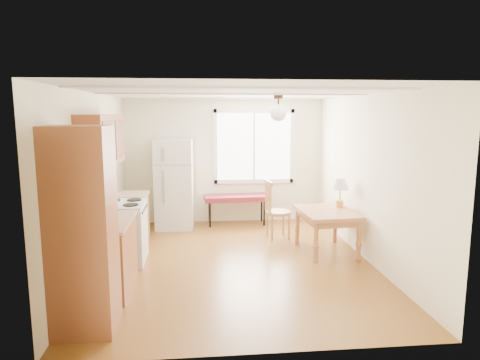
{
  "coord_description": "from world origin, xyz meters",
  "views": [
    {
      "loc": [
        -0.53,
        -6.14,
        2.22
      ],
      "look_at": [
        0.13,
        0.64,
        1.15
      ],
      "focal_mm": 32.0,
      "sensor_mm": 36.0,
      "label": 1
    }
  ],
  "objects": [
    {
      "name": "kettle",
      "position": [
        -1.8,
        -0.65,
        0.98
      ],
      "size": [
        0.11,
        0.11,
        0.2
      ],
      "color": "red",
      "rests_on": "kitchen_run"
    },
    {
      "name": "window_unit",
      "position": [
        0.6,
        2.47,
        1.55
      ],
      "size": [
        1.64,
        0.05,
        1.51
      ],
      "color": "white",
      "rests_on": "room_shell"
    },
    {
      "name": "room_shell",
      "position": [
        0.0,
        0.0,
        1.25
      ],
      "size": [
        4.6,
        5.6,
        2.62
      ],
      "color": "#5C3412",
      "rests_on": "ground"
    },
    {
      "name": "chair",
      "position": [
        0.77,
        1.18,
        0.6
      ],
      "size": [
        0.47,
        0.46,
        1.04
      ],
      "rotation": [
        0.0,
        0.0,
        0.13
      ],
      "color": "#9C623C",
      "rests_on": "ground"
    },
    {
      "name": "coffee_maker",
      "position": [
        -1.72,
        -1.32,
        1.04
      ],
      "size": [
        0.22,
        0.27,
        0.39
      ],
      "rotation": [
        0.0,
        0.0,
        -0.09
      ],
      "color": "black",
      "rests_on": "kitchen_run"
    },
    {
      "name": "refrigerator",
      "position": [
        -1.0,
        2.12,
        0.86
      ],
      "size": [
        0.74,
        0.76,
        1.73
      ],
      "rotation": [
        0.0,
        0.0,
        -0.05
      ],
      "color": "silver",
      "rests_on": "ground"
    },
    {
      "name": "bench",
      "position": [
        0.22,
        2.22,
        0.53
      ],
      "size": [
        1.31,
        0.55,
        0.59
      ],
      "rotation": [
        0.0,
        0.0,
        0.06
      ],
      "color": "maroon",
      "rests_on": "ground"
    },
    {
      "name": "pendant_light",
      "position": [
        0.7,
        0.4,
        2.24
      ],
      "size": [
        0.26,
        0.26,
        0.4
      ],
      "color": "black",
      "rests_on": "room_shell"
    },
    {
      "name": "table_lamp",
      "position": [
        1.79,
        0.58,
        1.03
      ],
      "size": [
        0.28,
        0.28,
        0.48
      ],
      "rotation": [
        0.0,
        0.0,
        0.34
      ],
      "color": "gold",
      "rests_on": "dining_table"
    },
    {
      "name": "dining_table",
      "position": [
        1.5,
        0.34,
        0.58
      ],
      "size": [
        0.88,
        1.14,
        0.68
      ],
      "rotation": [
        0.0,
        0.0,
        0.06
      ],
      "color": "#9C623C",
      "rests_on": "ground"
    },
    {
      "name": "kitchen_run",
      "position": [
        -1.72,
        -0.63,
        0.84
      ],
      "size": [
        0.65,
        3.4,
        2.2
      ],
      "color": "brown",
      "rests_on": "ground"
    }
  ]
}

